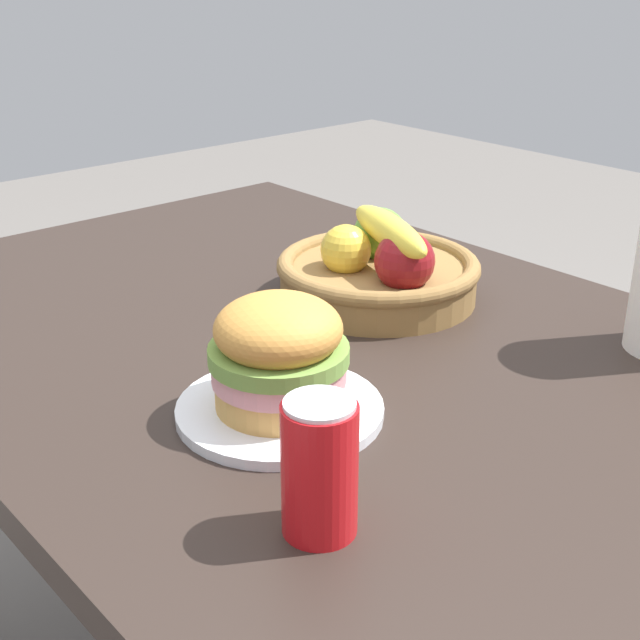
{
  "coord_description": "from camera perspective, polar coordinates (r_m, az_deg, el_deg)",
  "views": [
    {
      "loc": [
        0.74,
        -0.66,
        1.22
      ],
      "look_at": [
        0.04,
        -0.05,
        0.81
      ],
      "focal_mm": 48.35,
      "sensor_mm": 36.0,
      "label": 1
    }
  ],
  "objects": [
    {
      "name": "dining_table",
      "position": [
        1.15,
        0.46,
        -6.17
      ],
      "size": [
        1.4,
        0.9,
        0.75
      ],
      "color": "#2D231E",
      "rests_on": "ground_plane"
    },
    {
      "name": "fruit_basket",
      "position": [
        1.23,
        3.91,
        3.4
      ],
      "size": [
        0.29,
        0.29,
        0.14
      ],
      "color": "olive",
      "rests_on": "dining_table"
    },
    {
      "name": "sandwich",
      "position": [
        0.91,
        -2.75,
        -2.21
      ],
      "size": [
        0.15,
        0.15,
        0.13
      ],
      "color": "tan",
      "rests_on": "plate"
    },
    {
      "name": "soda_can",
      "position": [
        0.74,
        -0.03,
        -9.77
      ],
      "size": [
        0.07,
        0.07,
        0.13
      ],
      "color": "red",
      "rests_on": "dining_table"
    },
    {
      "name": "plate",
      "position": [
        0.94,
        -2.67,
        -5.94
      ],
      "size": [
        0.23,
        0.23,
        0.01
      ],
      "primitive_type": "cylinder",
      "color": "white",
      "rests_on": "dining_table"
    }
  ]
}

